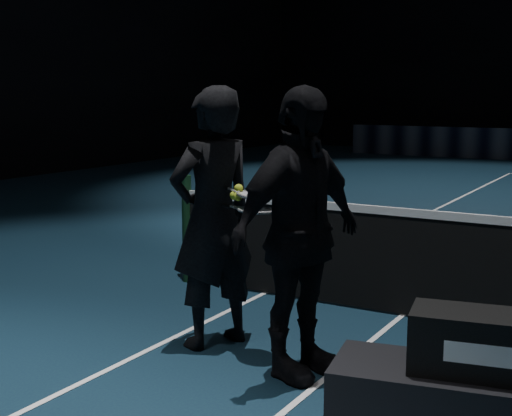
% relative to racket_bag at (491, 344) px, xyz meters
% --- Properties ---
extents(net_post_left, '(0.10, 0.10, 1.10)m').
position_rel_racket_bag_xyz_m(net_post_left, '(-3.48, 2.17, -0.10)').
color(net_post_left, black).
rests_on(net_post_left, floor).
extents(racket_bag, '(0.86, 0.49, 0.32)m').
position_rel_racket_bag_xyz_m(racket_bag, '(0.00, 0.00, 0.00)').
color(racket_bag, black).
rests_on(racket_bag, player_bench).
extents(bag_signature, '(0.37, 0.08, 0.11)m').
position_rel_racket_bag_xyz_m(bag_signature, '(0.00, -0.18, 0.00)').
color(bag_signature, white).
rests_on(bag_signature, racket_bag).
extents(player_a, '(0.72, 0.85, 1.98)m').
position_rel_racket_bag_xyz_m(player_a, '(-2.22, 0.76, 0.34)').
color(player_a, black).
rests_on(player_a, floor).
extents(player_b, '(0.78, 1.25, 1.98)m').
position_rel_racket_bag_xyz_m(player_b, '(-1.39, 0.56, 0.34)').
color(player_b, black).
rests_on(player_b, floor).
extents(racket_lower, '(0.71, 0.38, 0.03)m').
position_rel_racket_bag_xyz_m(racket_lower, '(-1.78, 0.66, 0.45)').
color(racket_lower, black).
rests_on(racket_lower, player_a).
extents(racket_upper, '(0.71, 0.33, 0.10)m').
position_rel_racket_bag_xyz_m(racket_upper, '(-1.82, 0.71, 0.55)').
color(racket_upper, black).
rests_on(racket_upper, player_b).
extents(tennis_balls, '(0.12, 0.10, 0.12)m').
position_rel_racket_bag_xyz_m(tennis_balls, '(-1.97, 0.71, 0.55)').
color(tennis_balls, gold).
rests_on(tennis_balls, racket_upper).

